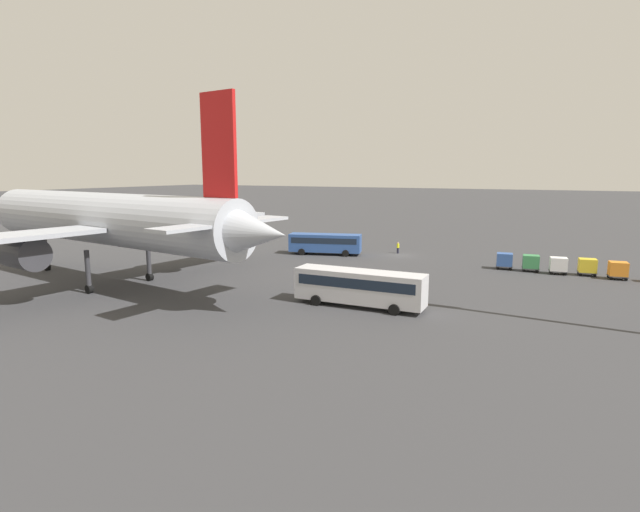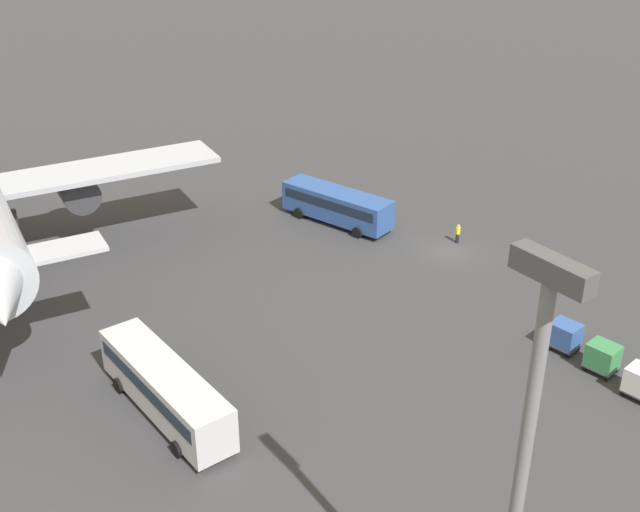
{
  "view_description": "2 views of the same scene",
  "coord_description": "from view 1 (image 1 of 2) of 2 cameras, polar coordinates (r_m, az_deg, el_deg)",
  "views": [
    {
      "loc": [
        -22.73,
        70.73,
        12.38
      ],
      "look_at": [
        2.61,
        20.92,
        2.88
      ],
      "focal_mm": 28.0,
      "sensor_mm": 36.0,
      "label": 1
    },
    {
      "loc": [
        -42.62,
        44.55,
        31.0
      ],
      "look_at": [
        0.69,
        13.03,
        3.24
      ],
      "focal_mm": 45.0,
      "sensor_mm": 36.0,
      "label": 2
    }
  ],
  "objects": [
    {
      "name": "cargo_cart_yellow",
      "position": [
        67.8,
        28.24,
        -1.01
      ],
      "size": [
        2.2,
        1.93,
        2.06
      ],
      "rotation": [
        0.0,
        0.0,
        0.13
      ],
      "color": "#38383D",
      "rests_on": "ground"
    },
    {
      "name": "cargo_cart_white",
      "position": [
        67.19,
        25.59,
        -0.89
      ],
      "size": [
        2.2,
        1.93,
        2.06
      ],
      "rotation": [
        0.0,
        0.0,
        0.13
      ],
      "color": "#38383D",
      "rests_on": "ground"
    },
    {
      "name": "ground_plane",
      "position": [
        75.31,
        9.02,
        0.07
      ],
      "size": [
        600.0,
        600.0,
        0.0
      ],
      "primitive_type": "plane",
      "color": "#38383A"
    },
    {
      "name": "airplane",
      "position": [
        58.53,
        -22.97,
        3.8
      ],
      "size": [
        49.28,
        41.99,
        19.1
      ],
      "rotation": [
        0.0,
        0.0,
        -0.14
      ],
      "color": "#B2B7C1",
      "rests_on": "ground"
    },
    {
      "name": "worker_person",
      "position": [
        77.08,
        8.9,
        0.95
      ],
      "size": [
        0.38,
        0.38,
        1.74
      ],
      "color": "#1E1E2D",
      "rests_on": "ground"
    },
    {
      "name": "cargo_cart_green",
      "position": [
        67.61,
        22.95,
        -0.65
      ],
      "size": [
        2.2,
        1.93,
        2.06
      ],
      "rotation": [
        0.0,
        0.0,
        0.13
      ],
      "color": "#38383D",
      "rests_on": "ground"
    },
    {
      "name": "shuttle_bus_near",
      "position": [
        75.02,
        0.59,
        1.59
      ],
      "size": [
        11.07,
        5.55,
        3.08
      ],
      "rotation": [
        0.0,
        0.0,
        0.27
      ],
      "color": "#2D5199",
      "rests_on": "ground"
    },
    {
      "name": "cargo_cart_orange",
      "position": [
        67.22,
        30.91,
        -1.32
      ],
      "size": [
        2.2,
        1.93,
        2.06
      ],
      "rotation": [
        0.0,
        0.0,
        0.13
      ],
      "color": "#38383D",
      "rests_on": "ground"
    },
    {
      "name": "cargo_cart_blue",
      "position": [
        67.96,
        20.33,
        -0.43
      ],
      "size": [
        2.2,
        1.93,
        2.06
      ],
      "rotation": [
        0.0,
        0.0,
        0.13
      ],
      "color": "#38383D",
      "rests_on": "ground"
    },
    {
      "name": "shuttle_bus_far",
      "position": [
        46.13,
        4.52,
        -3.36
      ],
      "size": [
        12.25,
        3.36,
        3.37
      ],
      "rotation": [
        0.0,
        0.0,
        0.03
      ],
      "color": "silver",
      "rests_on": "ground"
    }
  ]
}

